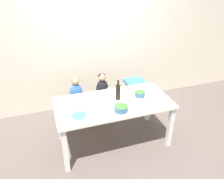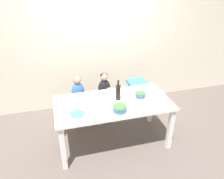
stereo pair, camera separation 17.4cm
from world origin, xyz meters
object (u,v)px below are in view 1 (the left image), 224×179
Objects in this scene: wine_glass_far at (109,91)px; dinner_plate_front_left at (79,115)px; person_child_center at (102,86)px; salad_bowl_small at (140,93)px; wine_bottle at (118,92)px; chair_far_center at (103,101)px; chair_right_highchair at (135,88)px; paper_towel_roll at (99,102)px; person_child_left at (76,90)px; salad_bowl_large at (121,108)px; chair_far_left at (77,105)px; wine_glass_near at (131,93)px; dinner_plate_back_left at (81,99)px.

dinner_plate_front_left is (-0.52, -0.32, -0.12)m from wine_glass_far.
person_child_center reaches higher than salad_bowl_small.
dinner_plate_front_left is (-0.64, -0.24, -0.12)m from wine_bottle.
dinner_plate_front_left is (-0.56, -0.82, 0.36)m from chair_far_center.
chair_right_highchair is 3.07× the size of paper_towel_roll.
person_child_left is 2.30× the size of salad_bowl_large.
chair_far_center is at bearing -90.00° from person_child_center.
paper_towel_roll reaches higher than chair_far_left.
wine_bottle is at bearing -82.18° from person_child_center.
wine_glass_near is 0.76m from dinner_plate_back_left.
chair_far_center is at bearing 125.76° from salad_bowl_small.
chair_right_highchair is 4.02× the size of wine_glass_far.
chair_far_center is 0.76m from wine_bottle.
wine_bottle is at bearing 20.75° from dinner_plate_front_left.
chair_far_center is at bearing 97.83° from wine_bottle.
wine_bottle is (0.54, -0.58, 0.48)m from chair_far_left.
salad_bowl_large reaches higher than dinner_plate_front_left.
chair_far_center is 0.71m from dinner_plate_back_left.
person_child_left is 1.01m from salad_bowl_large.
wine_glass_near reaches higher than dinner_plate_back_left.
wine_glass_far is 0.40m from salad_bowl_large.
chair_far_left is at bearing -180.00° from chair_right_highchair.
person_child_center is at bearing 125.72° from salad_bowl_small.
wine_glass_far is (0.42, -0.51, 0.17)m from person_child_left.
chair_far_left and chair_far_center have the same top height.
wine_bottle reaches higher than wine_glass_far.
dinner_plate_front_left is (-0.30, -0.06, -0.11)m from paper_towel_roll.
chair_right_highchair is 2.22× the size of wine_bottle.
dinner_plate_back_left is (-0.46, -0.41, 0.36)m from chair_far_center.
person_child_left is 0.99m from wine_glass_near.
wine_glass_far is 0.86× the size of dinner_plate_front_left.
paper_towel_roll is at bearing -170.79° from wine_glass_near.
chair_right_highchair is at bearing 40.77° from paper_towel_roll.
paper_towel_roll is at bearing -61.42° from dinner_plate_back_left.
wine_glass_far is at bearing -94.95° from person_child_center.
chair_far_left is 1.01× the size of person_child_center.
wine_glass_near reaches higher than dinner_plate_front_left.
salad_bowl_small is 0.82× the size of dinner_plate_back_left.
paper_towel_roll is 1.38× the size of salad_bowl_small.
chair_far_center is 0.56m from person_child_left.
chair_far_center is 0.67× the size of chair_right_highchair.
salad_bowl_large is at bearing -137.53° from wine_glass_near.
paper_towel_roll is 0.72m from salad_bowl_small.
salad_bowl_large and salad_bowl_small have the same top height.
wine_glass_far is at bearing -142.91° from chair_right_highchair.
wine_glass_near is (0.24, -0.68, 0.17)m from person_child_center.
dinner_plate_front_left is at bearing 173.21° from salad_bowl_large.
dinner_plate_front_left is (-0.10, -0.82, 0.36)m from chair_far_left.
salad_bowl_large is (0.01, -0.89, 0.09)m from person_child_center.
wine_glass_near is (0.70, -0.68, 0.17)m from person_child_left.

